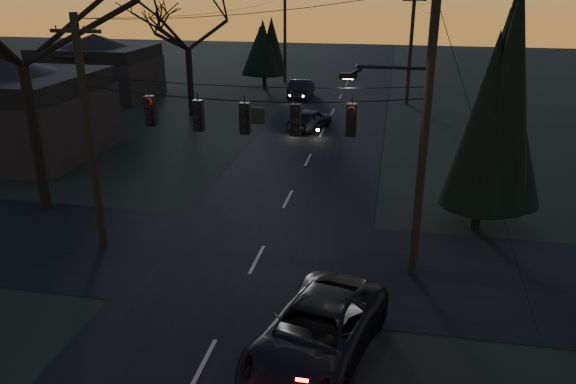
% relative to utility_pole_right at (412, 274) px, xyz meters
% --- Properties ---
extents(main_road, '(8.00, 120.00, 0.02)m').
position_rel_utility_pole_right_xyz_m(main_road, '(-5.50, 10.00, 0.01)').
color(main_road, black).
rests_on(main_road, ground).
extents(cross_road, '(60.00, 7.00, 0.02)m').
position_rel_utility_pole_right_xyz_m(cross_road, '(-5.50, 0.00, 0.01)').
color(cross_road, black).
rests_on(cross_road, ground).
extents(utility_pole_right, '(5.00, 0.30, 10.00)m').
position_rel_utility_pole_right_xyz_m(utility_pole_right, '(0.00, 0.00, 0.00)').
color(utility_pole_right, black).
rests_on(utility_pole_right, ground).
extents(utility_pole_left, '(1.80, 0.30, 8.50)m').
position_rel_utility_pole_right_xyz_m(utility_pole_left, '(-11.50, 0.00, 0.00)').
color(utility_pole_left, black).
rests_on(utility_pole_left, ground).
extents(utility_pole_far_r, '(1.80, 0.30, 8.50)m').
position_rel_utility_pole_right_xyz_m(utility_pole_far_r, '(0.00, 28.00, 0.00)').
color(utility_pole_far_r, black).
rests_on(utility_pole_far_r, ground).
extents(utility_pole_far_l, '(0.30, 0.30, 8.00)m').
position_rel_utility_pole_right_xyz_m(utility_pole_far_l, '(-11.50, 36.00, 0.00)').
color(utility_pole_far_l, black).
rests_on(utility_pole_far_l, ground).
extents(span_signal_assembly, '(11.50, 0.44, 1.55)m').
position_rel_utility_pole_right_xyz_m(span_signal_assembly, '(-5.74, 0.00, 5.28)').
color(span_signal_assembly, black).
rests_on(span_signal_assembly, ground).
extents(bare_tree_left, '(10.98, 10.98, 12.47)m').
position_rel_utility_pole_right_xyz_m(bare_tree_left, '(-15.85, 3.05, 8.72)').
color(bare_tree_left, black).
rests_on(bare_tree_left, ground).
extents(evergreen_right, '(4.02, 4.02, 8.53)m').
position_rel_utility_pole_right_xyz_m(evergreen_right, '(2.58, 4.24, 4.86)').
color(evergreen_right, black).
rests_on(evergreen_right, ground).
extents(bare_tree_dist, '(6.96, 6.96, 9.47)m').
position_rel_utility_pole_right_xyz_m(bare_tree_dist, '(-15.57, 21.08, 6.61)').
color(bare_tree_dist, black).
rests_on(bare_tree_dist, ground).
extents(evergreen_dist, '(3.36, 3.36, 5.74)m').
position_rel_utility_pole_right_xyz_m(evergreen_dist, '(-12.76, 32.66, 3.46)').
color(evergreen_dist, black).
rests_on(evergreen_dist, ground).
extents(house_left_near, '(10.00, 8.00, 5.60)m').
position_rel_utility_pole_right_xyz_m(house_left_near, '(-22.50, 10.00, 2.80)').
color(house_left_near, black).
rests_on(house_left_near, ground).
extents(house_left_far, '(9.00, 7.00, 5.20)m').
position_rel_utility_pole_right_xyz_m(house_left_far, '(-25.50, 26.00, 2.60)').
color(house_left_far, black).
rests_on(house_left_far, ground).
extents(suv_near, '(3.86, 6.07, 1.56)m').
position_rel_utility_pole_right_xyz_m(suv_near, '(-2.60, -5.08, 0.78)').
color(suv_near, black).
rests_on(suv_near, ground).
extents(sedan_oncoming_a, '(2.83, 4.43, 1.41)m').
position_rel_utility_pole_right_xyz_m(sedan_oncoming_a, '(-6.40, 18.57, 0.70)').
color(sedan_oncoming_a, black).
rests_on(sedan_oncoming_a, ground).
extents(sedan_oncoming_b, '(1.70, 4.78, 1.57)m').
position_rel_utility_pole_right_xyz_m(sedan_oncoming_b, '(-8.70, 28.80, 0.78)').
color(sedan_oncoming_b, black).
rests_on(sedan_oncoming_b, ground).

